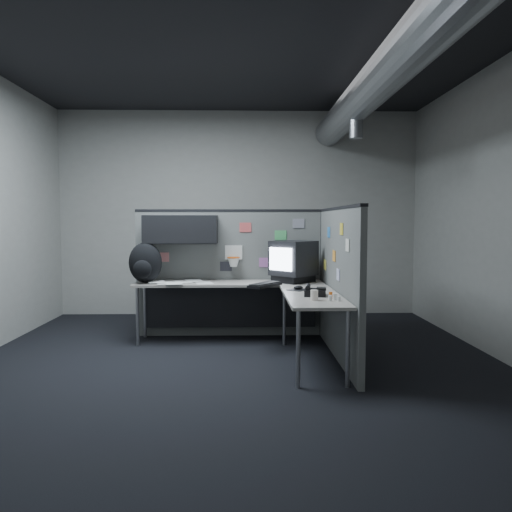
{
  "coord_description": "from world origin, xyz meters",
  "views": [
    {
      "loc": [
        0.08,
        -5.11,
        1.48
      ],
      "look_at": [
        0.21,
        0.35,
        1.1
      ],
      "focal_mm": 35.0,
      "sensor_mm": 36.0,
      "label": 1
    }
  ],
  "objects_px": {
    "desk": "(250,295)",
    "backpack": "(145,263)",
    "phone": "(315,292)",
    "monitor": "(293,261)",
    "keyboard": "(265,285)"
  },
  "relations": [
    {
      "from": "desk",
      "to": "keyboard",
      "type": "xyz_separation_m",
      "value": [
        0.18,
        -0.13,
        0.14
      ]
    },
    {
      "from": "desk",
      "to": "backpack",
      "type": "height_order",
      "value": "backpack"
    },
    {
      "from": "desk",
      "to": "phone",
      "type": "bearing_deg",
      "value": -52.45
    },
    {
      "from": "desk",
      "to": "phone",
      "type": "distance_m",
      "value": 1.07
    },
    {
      "from": "monitor",
      "to": "keyboard",
      "type": "relative_size",
      "value": 1.24
    },
    {
      "from": "keyboard",
      "to": "backpack",
      "type": "bearing_deg",
      "value": 154.28
    },
    {
      "from": "desk",
      "to": "monitor",
      "type": "relative_size",
      "value": 3.69
    },
    {
      "from": "desk",
      "to": "backpack",
      "type": "distance_m",
      "value": 1.34
    },
    {
      "from": "phone",
      "to": "monitor",
      "type": "bearing_deg",
      "value": 114.95
    },
    {
      "from": "keyboard",
      "to": "backpack",
      "type": "height_order",
      "value": "backpack"
    },
    {
      "from": "desk",
      "to": "phone",
      "type": "xyz_separation_m",
      "value": [
        0.65,
        -0.84,
        0.16
      ]
    },
    {
      "from": "keyboard",
      "to": "phone",
      "type": "bearing_deg",
      "value": -67.67
    },
    {
      "from": "backpack",
      "to": "phone",
      "type": "bearing_deg",
      "value": -7.87
    },
    {
      "from": "phone",
      "to": "backpack",
      "type": "bearing_deg",
      "value": 169.9
    },
    {
      "from": "desk",
      "to": "backpack",
      "type": "bearing_deg",
      "value": 169.08
    }
  ]
}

